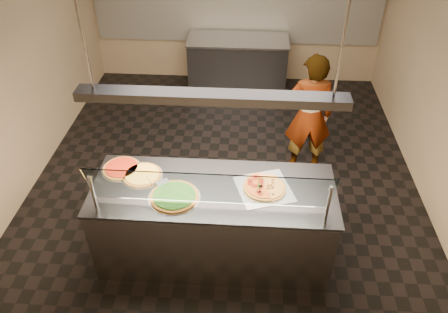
# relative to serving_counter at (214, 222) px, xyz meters

# --- Properties ---
(ground) EXTENTS (5.00, 6.00, 0.02)m
(ground) POSITION_rel_serving_counter_xyz_m (0.04, 1.22, -0.48)
(ground) COLOR black
(ground) RESTS_ON ground
(wall_left) EXTENTS (0.02, 6.00, 3.00)m
(wall_left) POSITION_rel_serving_counter_xyz_m (-2.47, 1.22, 1.03)
(wall_left) COLOR tan
(wall_left) RESTS_ON ground
(tile_band) EXTENTS (4.90, 0.02, 1.20)m
(tile_band) POSITION_rel_serving_counter_xyz_m (0.04, 4.20, 0.83)
(tile_band) COLOR silver
(tile_band) RESTS_ON wall_back
(serving_counter) EXTENTS (2.40, 0.94, 0.93)m
(serving_counter) POSITION_rel_serving_counter_xyz_m (0.00, 0.00, 0.00)
(serving_counter) COLOR #B7B7BC
(serving_counter) RESTS_ON ground
(sneeze_guard) EXTENTS (2.16, 0.18, 0.54)m
(sneeze_guard) POSITION_rel_serving_counter_xyz_m (-0.00, -0.34, 0.76)
(sneeze_guard) COLOR #B7B7BC
(sneeze_guard) RESTS_ON serving_counter
(perforated_tray) EXTENTS (0.63, 0.63, 0.01)m
(perforated_tray) POSITION_rel_serving_counter_xyz_m (0.49, 0.03, 0.47)
(perforated_tray) COLOR silver
(perforated_tray) RESTS_ON serving_counter
(half_pizza_pepperoni) EXTENTS (0.33, 0.46, 0.05)m
(half_pizza_pepperoni) POSITION_rel_serving_counter_xyz_m (0.40, 0.03, 0.50)
(half_pizza_pepperoni) COLOR brown
(half_pizza_pepperoni) RESTS_ON perforated_tray
(half_pizza_sausage) EXTENTS (0.33, 0.46, 0.04)m
(half_pizza_sausage) POSITION_rel_serving_counter_xyz_m (0.59, 0.03, 0.49)
(half_pizza_sausage) COLOR brown
(half_pizza_sausage) RESTS_ON perforated_tray
(pizza_spinach) EXTENTS (0.50, 0.50, 0.03)m
(pizza_spinach) POSITION_rel_serving_counter_xyz_m (-0.36, -0.15, 0.48)
(pizza_spinach) COLOR silver
(pizza_spinach) RESTS_ON serving_counter
(pizza_cheese) EXTENTS (0.42, 0.42, 0.03)m
(pizza_cheese) POSITION_rel_serving_counter_xyz_m (-0.74, 0.15, 0.48)
(pizza_cheese) COLOR silver
(pizza_cheese) RESTS_ON serving_counter
(pizza_tomato) EXTENTS (0.41, 0.41, 0.03)m
(pizza_tomato) POSITION_rel_serving_counter_xyz_m (-0.97, 0.24, 0.48)
(pizza_tomato) COLOR silver
(pizza_tomato) RESTS_ON serving_counter
(pizza_spatula) EXTENTS (0.27, 0.18, 0.02)m
(pizza_spatula) POSITION_rel_serving_counter_xyz_m (-0.58, 0.05, 0.49)
(pizza_spatula) COLOR #B7B7BC
(pizza_spatula) RESTS_ON pizza_spinach
(prep_table) EXTENTS (1.69, 0.74, 0.93)m
(prep_table) POSITION_rel_serving_counter_xyz_m (0.09, 3.77, 0.00)
(prep_table) COLOR #3C3C42
(prep_table) RESTS_ON ground
(worker) EXTENTS (0.63, 0.43, 1.66)m
(worker) POSITION_rel_serving_counter_xyz_m (1.08, 1.59, 0.36)
(worker) COLOR black
(worker) RESTS_ON ground
(heat_lamp_housing) EXTENTS (2.30, 0.18, 0.08)m
(heat_lamp_housing) POSITION_rel_serving_counter_xyz_m (0.00, -0.00, 1.48)
(heat_lamp_housing) COLOR #3C3C42
(heat_lamp_housing) RESTS_ON ceiling
(lamp_rod_left) EXTENTS (0.02, 0.02, 1.01)m
(lamp_rod_left) POSITION_rel_serving_counter_xyz_m (-1.00, -0.00, 2.03)
(lamp_rod_left) COLOR #B7B7BC
(lamp_rod_left) RESTS_ON ceiling
(lamp_rod_right) EXTENTS (0.02, 0.02, 1.01)m
(lamp_rod_right) POSITION_rel_serving_counter_xyz_m (1.00, -0.00, 2.03)
(lamp_rod_right) COLOR #B7B7BC
(lamp_rod_right) RESTS_ON ceiling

